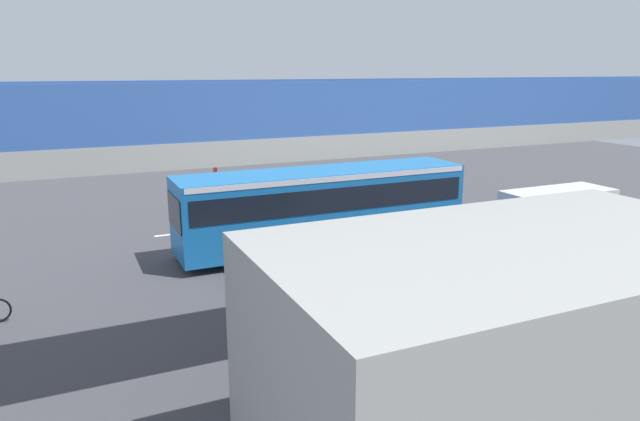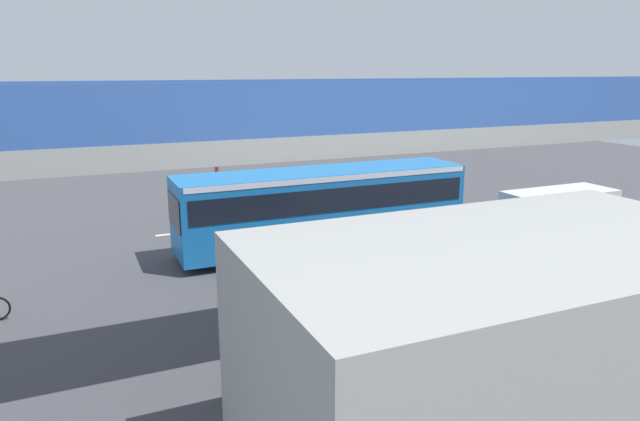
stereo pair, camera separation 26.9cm
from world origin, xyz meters
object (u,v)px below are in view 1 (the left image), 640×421
Objects in this scene: city_bus at (323,202)px; pedestrian at (382,192)px; traffic_sign at (216,183)px; parked_van at (557,210)px.

pedestrian is at bearing -138.98° from city_bus.
city_bus reaches higher than traffic_sign.
pedestrian is (-5.47, -4.76, -1.00)m from city_bus.
city_bus is at bearing 117.77° from traffic_sign.
city_bus is 6.18m from traffic_sign.
parked_van is 2.68× the size of pedestrian.
city_bus is 9.99m from parked_van.
city_bus reaches higher than pedestrian.
traffic_sign reaches higher than pedestrian.
traffic_sign is (2.88, -5.47, 0.01)m from city_bus.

